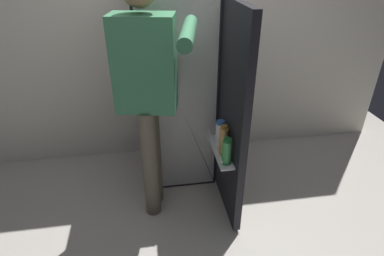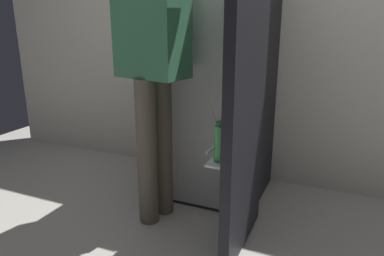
# 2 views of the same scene
# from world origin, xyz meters

# --- Properties ---
(ground_plane) EXTENTS (5.24, 5.24, 0.00)m
(ground_plane) POSITION_xyz_m (0.00, 0.00, 0.00)
(ground_plane) COLOR #B7B2A8
(kitchen_wall) EXTENTS (4.40, 0.10, 2.50)m
(kitchen_wall) POSITION_xyz_m (0.00, 0.94, 1.25)
(kitchen_wall) COLOR silver
(kitchen_wall) RESTS_ON ground_plane
(refrigerator) EXTENTS (0.68, 1.23, 1.63)m
(refrigerator) POSITION_xyz_m (0.02, 0.52, 0.81)
(refrigerator) COLOR black
(refrigerator) RESTS_ON ground_plane
(person) EXTENTS (0.57, 0.79, 1.77)m
(person) POSITION_xyz_m (-0.23, 0.05, 1.07)
(person) COLOR #665B4C
(person) RESTS_ON ground_plane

